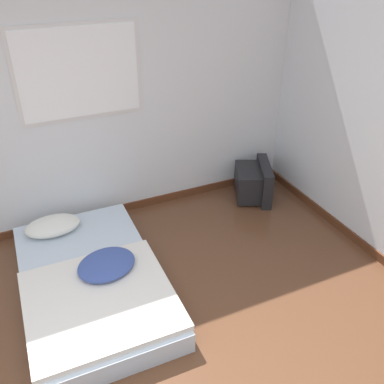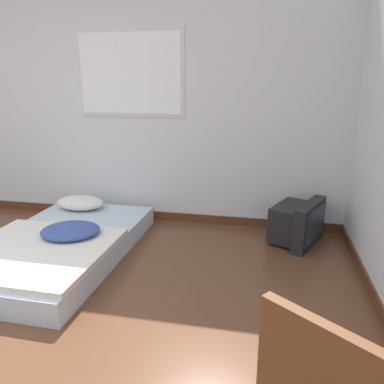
# 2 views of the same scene
# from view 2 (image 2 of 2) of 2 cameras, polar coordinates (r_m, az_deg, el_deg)

# --- Properties ---
(wall_back) EXTENTS (8.10, 0.08, 2.60)m
(wall_back) POSITION_cam_2_polar(r_m,az_deg,el_deg) (4.40, -16.38, 12.96)
(wall_back) COLOR silver
(wall_back) RESTS_ON ground_plane
(mattress_bed) EXTENTS (1.15, 1.93, 0.33)m
(mattress_bed) POSITION_cam_2_polar(r_m,az_deg,el_deg) (3.56, -19.52, -7.42)
(mattress_bed) COLOR silver
(mattress_bed) RESTS_ON ground_plane
(crt_tv) EXTENTS (0.56, 0.65, 0.42)m
(crt_tv) POSITION_cam_2_polar(r_m,az_deg,el_deg) (3.76, 15.79, -4.51)
(crt_tv) COLOR black
(crt_tv) RESTS_ON ground_plane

